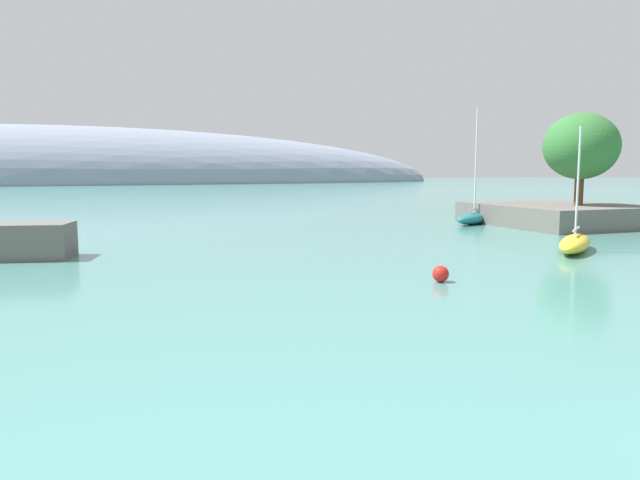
{
  "coord_description": "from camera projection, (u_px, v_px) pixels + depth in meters",
  "views": [
    {
      "loc": [
        -12.17,
        -5.15,
        5.15
      ],
      "look_at": [
        -1.05,
        23.98,
        1.41
      ],
      "focal_mm": 33.26,
      "sensor_mm": 36.0,
      "label": 1
    }
  ],
  "objects": [
    {
      "name": "shore_outcrop",
      "position": [
        557.0,
        214.0,
        55.06
      ],
      "size": [
        12.62,
        14.34,
        1.91
      ],
      "primitive_type": "cube",
      "color": "#66605B",
      "rests_on": "ground"
    },
    {
      "name": "tree_clump_shore",
      "position": [
        581.0,
        146.0,
        52.68
      ],
      "size": [
        6.52,
        6.52,
        8.2
      ],
      "color": "brown",
      "rests_on": "shore_outcrop"
    },
    {
      "name": "distant_ridge",
      "position": [
        46.0,
        184.0,
        204.58
      ],
      "size": [
        298.52,
        56.42,
        40.32
      ],
      "primitive_type": "ellipsoid",
      "color": "gray",
      "rests_on": "ground"
    },
    {
      "name": "sailboat_teal_near_shore",
      "position": [
        474.0,
        217.0,
        55.83
      ],
      "size": [
        6.58,
        5.03,
        10.86
      ],
      "rotation": [
        0.0,
        0.0,
        3.69
      ],
      "color": "#1E6B70",
      "rests_on": "water"
    },
    {
      "name": "sailboat_yellow_mid_mooring",
      "position": [
        575.0,
        243.0,
        36.87
      ],
      "size": [
        6.28,
        5.55,
        7.75
      ],
      "rotation": [
        0.0,
        0.0,
        3.83
      ],
      "color": "yellow",
      "rests_on": "water"
    },
    {
      "name": "mooring_buoy_red",
      "position": [
        441.0,
        274.0,
        27.11
      ],
      "size": [
        0.76,
        0.76,
        0.76
      ],
      "primitive_type": "sphere",
      "color": "red",
      "rests_on": "water"
    }
  ]
}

